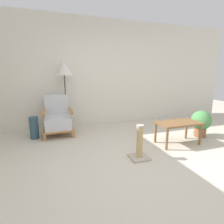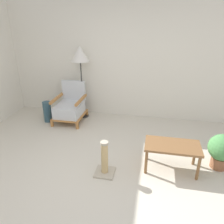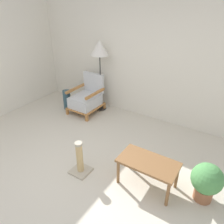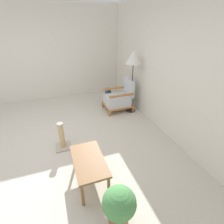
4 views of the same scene
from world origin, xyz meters
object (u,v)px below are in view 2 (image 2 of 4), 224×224
object	(u,v)px
armchair	(70,107)
potted_plant	(221,150)
floor_lamp	(80,56)
vase	(47,112)
coffee_table	(172,148)
scratching_post	(105,162)

from	to	relation	value
armchair	potted_plant	xyz separation A→B (m)	(2.90, -1.16, -0.01)
floor_lamp	vase	xyz separation A→B (m)	(-0.70, -0.42, -1.18)
coffee_table	scratching_post	distance (m)	1.04
vase	scratching_post	size ratio (longest dim) A/B	0.84
vase	potted_plant	world-z (taller)	potted_plant
floor_lamp	scratching_post	distance (m)	2.47
coffee_table	vase	world-z (taller)	vase
floor_lamp	coffee_table	distance (m)	2.73
coffee_table	potted_plant	xyz separation A→B (m)	(0.74, 0.19, -0.05)
vase	potted_plant	distance (m)	3.53
armchair	scratching_post	xyz separation A→B (m)	(1.18, -1.65, -0.12)
coffee_table	armchair	bearing A→B (deg)	148.04
floor_lamp	vase	size ratio (longest dim) A/B	3.48
armchair	vase	xyz separation A→B (m)	(-0.49, -0.15, -0.10)
coffee_table	potted_plant	bearing A→B (deg)	13.99
coffee_table	scratching_post	world-z (taller)	scratching_post
vase	scratching_post	distance (m)	2.25
potted_plant	armchair	bearing A→B (deg)	158.20
armchair	vase	distance (m)	0.52
floor_lamp	scratching_post	size ratio (longest dim) A/B	2.92
potted_plant	coffee_table	bearing A→B (deg)	-166.01
armchair	potted_plant	world-z (taller)	armchair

